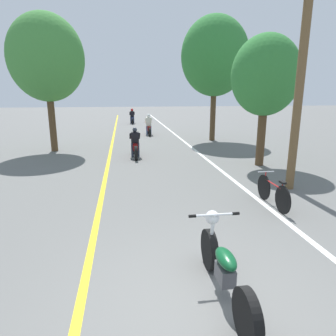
{
  "coord_description": "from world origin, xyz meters",
  "views": [
    {
      "loc": [
        -1.03,
        -3.33,
        2.81
      ],
      "look_at": [
        0.09,
        4.16,
        0.9
      ],
      "focal_mm": 32.0,
      "sensor_mm": 36.0,
      "label": 1
    }
  ],
  "objects_px": {
    "motorcycle_rider_mid": "(149,127)",
    "motorcycle_rider_lead": "(135,146)",
    "roadside_tree_right_near": "(266,76)",
    "bicycle_parked": "(273,192)",
    "roadside_tree_right_far": "(215,57)",
    "utility_pole": "(300,85)",
    "motorcycle_rider_far": "(132,118)",
    "roadside_tree_left": "(46,58)",
    "motorcycle_foreground": "(224,268)"
  },
  "relations": [
    {
      "from": "motorcycle_rider_mid",
      "to": "motorcycle_rider_lead",
      "type": "bearing_deg",
      "value": -99.63
    },
    {
      "from": "roadside_tree_right_near",
      "to": "bicycle_parked",
      "type": "xyz_separation_m",
      "value": [
        -1.64,
        -4.28,
        -3.04
      ]
    },
    {
      "from": "roadside_tree_right_far",
      "to": "motorcycle_rider_lead",
      "type": "relative_size",
      "value": 3.47
    },
    {
      "from": "utility_pole",
      "to": "bicycle_parked",
      "type": "xyz_separation_m",
      "value": [
        -1.21,
        -1.28,
        -2.65
      ]
    },
    {
      "from": "motorcycle_rider_mid",
      "to": "motorcycle_rider_far",
      "type": "bearing_deg",
      "value": 96.24
    },
    {
      "from": "roadside_tree_right_near",
      "to": "motorcycle_rider_mid",
      "type": "xyz_separation_m",
      "value": [
        -3.62,
        9.47,
        -2.88
      ]
    },
    {
      "from": "roadside_tree_right_far",
      "to": "bicycle_parked",
      "type": "distance_m",
      "value": 11.78
    },
    {
      "from": "motorcycle_rider_far",
      "to": "utility_pole",
      "type": "bearing_deg",
      "value": -78.75
    },
    {
      "from": "roadside_tree_right_far",
      "to": "motorcycle_rider_lead",
      "type": "height_order",
      "value": "roadside_tree_right_far"
    },
    {
      "from": "motorcycle_rider_far",
      "to": "bicycle_parked",
      "type": "relative_size",
      "value": 1.22
    },
    {
      "from": "roadside_tree_right_near",
      "to": "motorcycle_rider_far",
      "type": "bearing_deg",
      "value": 104.45
    },
    {
      "from": "roadside_tree_left",
      "to": "utility_pole",
      "type": "bearing_deg",
      "value": -41.32
    },
    {
      "from": "roadside_tree_right_near",
      "to": "motorcycle_foreground",
      "type": "relative_size",
      "value": 2.25
    },
    {
      "from": "bicycle_parked",
      "to": "motorcycle_rider_lead",
      "type": "bearing_deg",
      "value": 115.92
    },
    {
      "from": "roadside_tree_right_near",
      "to": "roadside_tree_left",
      "type": "height_order",
      "value": "roadside_tree_left"
    },
    {
      "from": "utility_pole",
      "to": "motorcycle_rider_mid",
      "type": "bearing_deg",
      "value": 104.35
    },
    {
      "from": "roadside_tree_right_near",
      "to": "bicycle_parked",
      "type": "relative_size",
      "value": 2.94
    },
    {
      "from": "roadside_tree_right_far",
      "to": "roadside_tree_left",
      "type": "height_order",
      "value": "roadside_tree_right_far"
    },
    {
      "from": "motorcycle_rider_far",
      "to": "bicycle_parked",
      "type": "height_order",
      "value": "motorcycle_rider_far"
    },
    {
      "from": "roadside_tree_right_near",
      "to": "motorcycle_rider_mid",
      "type": "distance_m",
      "value": 10.54
    },
    {
      "from": "utility_pole",
      "to": "motorcycle_rider_mid",
      "type": "xyz_separation_m",
      "value": [
        -3.19,
        12.46,
        -2.49
      ]
    },
    {
      "from": "roadside_tree_left",
      "to": "motorcycle_rider_far",
      "type": "relative_size",
      "value": 3.11
    },
    {
      "from": "motorcycle_foreground",
      "to": "motorcycle_rider_lead",
      "type": "xyz_separation_m",
      "value": [
        -0.83,
        9.73,
        0.07
      ]
    },
    {
      "from": "motorcycle_rider_mid",
      "to": "motorcycle_rider_far",
      "type": "height_order",
      "value": "motorcycle_rider_mid"
    },
    {
      "from": "roadside_tree_right_far",
      "to": "bicycle_parked",
      "type": "xyz_separation_m",
      "value": [
        -1.63,
        -10.79,
        -4.44
      ]
    },
    {
      "from": "motorcycle_rider_lead",
      "to": "bicycle_parked",
      "type": "height_order",
      "value": "motorcycle_rider_lead"
    },
    {
      "from": "roadside_tree_right_far",
      "to": "motorcycle_rider_far",
      "type": "xyz_separation_m",
      "value": [
        -4.47,
        10.89,
        -4.28
      ]
    },
    {
      "from": "utility_pole",
      "to": "motorcycle_foreground",
      "type": "bearing_deg",
      "value": -128.86
    },
    {
      "from": "utility_pole",
      "to": "motorcycle_rider_far",
      "type": "distance_m",
      "value": 20.94
    },
    {
      "from": "motorcycle_rider_mid",
      "to": "bicycle_parked",
      "type": "relative_size",
      "value": 1.23
    },
    {
      "from": "motorcycle_foreground",
      "to": "bicycle_parked",
      "type": "bearing_deg",
      "value": 53.19
    },
    {
      "from": "motorcycle_foreground",
      "to": "motorcycle_rider_mid",
      "type": "xyz_separation_m",
      "value": [
        0.39,
        16.91,
        0.1
      ]
    },
    {
      "from": "roadside_tree_right_far",
      "to": "utility_pole",
      "type": "bearing_deg",
      "value": -92.5
    },
    {
      "from": "motorcycle_rider_mid",
      "to": "bicycle_parked",
      "type": "xyz_separation_m",
      "value": [
        1.97,
        -13.75,
        -0.16
      ]
    },
    {
      "from": "roadside_tree_right_far",
      "to": "motorcycle_foreground",
      "type": "relative_size",
      "value": 3.22
    },
    {
      "from": "roadside_tree_left",
      "to": "motorcycle_foreground",
      "type": "xyz_separation_m",
      "value": [
        4.73,
        -11.75,
        -3.93
      ]
    },
    {
      "from": "utility_pole",
      "to": "motorcycle_rider_lead",
      "type": "distance_m",
      "value": 7.33
    },
    {
      "from": "roadside_tree_left",
      "to": "motorcycle_rider_lead",
      "type": "bearing_deg",
      "value": -27.39
    },
    {
      "from": "motorcycle_foreground",
      "to": "roadside_tree_left",
      "type": "bearing_deg",
      "value": 111.93
    },
    {
      "from": "motorcycle_rider_far",
      "to": "roadside_tree_right_far",
      "type": "bearing_deg",
      "value": -67.69
    },
    {
      "from": "bicycle_parked",
      "to": "roadside_tree_right_far",
      "type": "bearing_deg",
      "value": 81.41
    },
    {
      "from": "roadside_tree_right_far",
      "to": "motorcycle_rider_far",
      "type": "distance_m",
      "value": 12.53
    },
    {
      "from": "motorcycle_foreground",
      "to": "motorcycle_rider_far",
      "type": "relative_size",
      "value": 1.07
    },
    {
      "from": "motorcycle_rider_mid",
      "to": "motorcycle_foreground",
      "type": "bearing_deg",
      "value": -91.33
    },
    {
      "from": "utility_pole",
      "to": "roadside_tree_right_far",
      "type": "xyz_separation_m",
      "value": [
        0.42,
        9.5,
        1.79
      ]
    },
    {
      "from": "motorcycle_rider_lead",
      "to": "motorcycle_rider_far",
      "type": "height_order",
      "value": "motorcycle_rider_far"
    },
    {
      "from": "motorcycle_rider_mid",
      "to": "bicycle_parked",
      "type": "height_order",
      "value": "motorcycle_rider_mid"
    },
    {
      "from": "roadside_tree_right_near",
      "to": "roadside_tree_right_far",
      "type": "bearing_deg",
      "value": 90.1
    },
    {
      "from": "motorcycle_rider_far",
      "to": "bicycle_parked",
      "type": "bearing_deg",
      "value": -82.53
    },
    {
      "from": "roadside_tree_right_far",
      "to": "motorcycle_foreground",
      "type": "distance_m",
      "value": 15.15
    }
  ]
}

